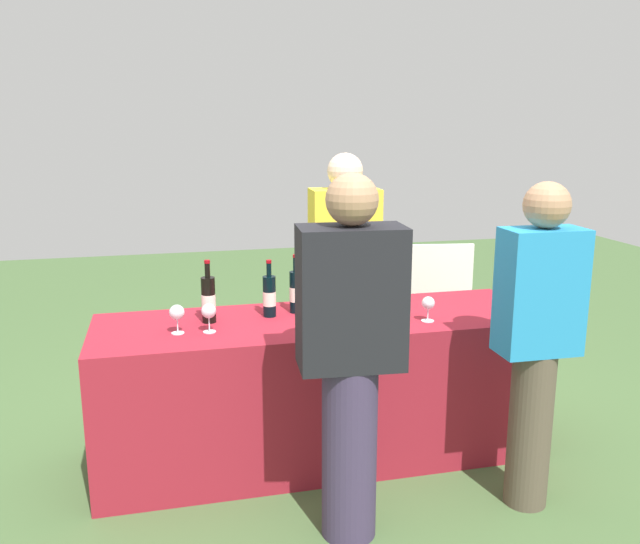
# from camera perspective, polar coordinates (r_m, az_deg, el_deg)

# --- Properties ---
(ground_plane) EXTENTS (12.00, 12.00, 0.00)m
(ground_plane) POSITION_cam_1_polar(r_m,az_deg,el_deg) (3.78, 0.00, -15.39)
(ground_plane) COLOR #476638
(tasting_table) EXTENTS (2.34, 0.72, 0.78)m
(tasting_table) POSITION_cam_1_polar(r_m,az_deg,el_deg) (3.61, 0.00, -9.94)
(tasting_table) COLOR maroon
(tasting_table) RESTS_ON ground_plane
(wine_bottle_0) EXTENTS (0.07, 0.07, 0.33)m
(wine_bottle_0) POSITION_cam_1_polar(r_m,az_deg,el_deg) (3.43, -9.64, -2.34)
(wine_bottle_0) COLOR black
(wine_bottle_0) RESTS_ON tasting_table
(wine_bottle_1) EXTENTS (0.07, 0.07, 0.31)m
(wine_bottle_1) POSITION_cam_1_polar(r_m,az_deg,el_deg) (3.49, -4.41, -2.06)
(wine_bottle_1) COLOR black
(wine_bottle_1) RESTS_ON tasting_table
(wine_bottle_2) EXTENTS (0.07, 0.07, 0.32)m
(wine_bottle_2) POSITION_cam_1_polar(r_m,az_deg,el_deg) (3.55, -2.13, -1.69)
(wine_bottle_2) COLOR black
(wine_bottle_2) RESTS_ON tasting_table
(wine_bottle_3) EXTENTS (0.08, 0.08, 0.33)m
(wine_bottle_3) POSITION_cam_1_polar(r_m,az_deg,el_deg) (3.56, 2.30, -1.69)
(wine_bottle_3) COLOR black
(wine_bottle_3) RESTS_ON tasting_table
(wine_bottle_4) EXTENTS (0.07, 0.07, 0.33)m
(wine_bottle_4) POSITION_cam_1_polar(r_m,az_deg,el_deg) (3.65, 3.84, -1.23)
(wine_bottle_4) COLOR black
(wine_bottle_4) RESTS_ON tasting_table
(wine_glass_0) EXTENTS (0.07, 0.07, 0.15)m
(wine_glass_0) POSITION_cam_1_polar(r_m,az_deg,el_deg) (3.28, -12.30, -3.50)
(wine_glass_0) COLOR silver
(wine_glass_0) RESTS_ON tasting_table
(wine_glass_1) EXTENTS (0.07, 0.07, 0.15)m
(wine_glass_1) POSITION_cam_1_polar(r_m,az_deg,el_deg) (3.27, -9.62, -3.45)
(wine_glass_1) COLOR silver
(wine_glass_1) RESTS_ON tasting_table
(wine_glass_2) EXTENTS (0.07, 0.07, 0.14)m
(wine_glass_2) POSITION_cam_1_polar(r_m,az_deg,el_deg) (3.44, 4.15, -2.57)
(wine_glass_2) COLOR silver
(wine_glass_2) RESTS_ON tasting_table
(wine_glass_3) EXTENTS (0.07, 0.07, 0.13)m
(wine_glass_3) POSITION_cam_1_polar(r_m,az_deg,el_deg) (3.46, 6.71, -2.63)
(wine_glass_3) COLOR silver
(wine_glass_3) RESTS_ON tasting_table
(wine_glass_4) EXTENTS (0.07, 0.07, 0.13)m
(wine_glass_4) POSITION_cam_1_polar(r_m,az_deg,el_deg) (3.45, 9.36, -2.77)
(wine_glass_4) COLOR silver
(wine_glass_4) RESTS_ON tasting_table
(server_pouring) EXTENTS (0.43, 0.24, 1.61)m
(server_pouring) POSITION_cam_1_polar(r_m,az_deg,el_deg) (4.10, 2.12, -0.17)
(server_pouring) COLOR brown
(server_pouring) RESTS_ON ground_plane
(guest_0) EXTENTS (0.45, 0.27, 1.60)m
(guest_0) POSITION_cam_1_polar(r_m,az_deg,el_deg) (2.77, 2.65, -6.92)
(guest_0) COLOR #3F3351
(guest_0) RESTS_ON ground_plane
(guest_1) EXTENTS (0.37, 0.21, 1.54)m
(guest_1) POSITION_cam_1_polar(r_m,az_deg,el_deg) (3.16, 18.28, -5.30)
(guest_1) COLOR brown
(guest_1) RESTS_ON ground_plane
(menu_board) EXTENTS (0.62, 0.12, 0.93)m
(menu_board) POSITION_cam_1_polar(r_m,az_deg,el_deg) (4.89, 9.46, -2.99)
(menu_board) COLOR white
(menu_board) RESTS_ON ground_plane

